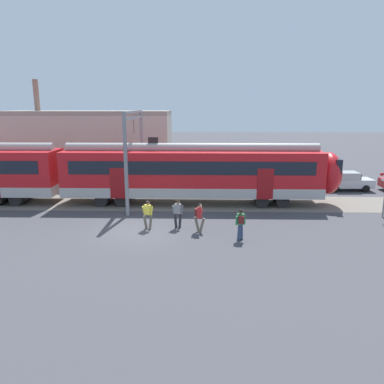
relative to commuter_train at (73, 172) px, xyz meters
name	(u,v)px	position (x,y,z in m)	size (l,w,h in m)	color
ground_plane	(139,230)	(5.66, -6.05, -2.25)	(160.00, 160.00, 0.00)	#424247
track_bed	(41,202)	(-2.48, 0.00, -2.25)	(80.00, 4.40, 0.01)	slate
commuter_train	(73,172)	(0.00, 0.00, 0.00)	(38.05, 3.07, 4.73)	#B7B2AD
pedestrian_yellow	(148,213)	(6.17, -5.83, -1.29)	(0.65, 0.56, 1.67)	#6B6051
pedestrian_grey	(178,212)	(7.86, -5.58, -1.29)	(0.62, 0.61, 1.67)	#28282D
pedestrian_red	(199,215)	(9.08, -6.34, -1.26)	(0.63, 0.55, 1.67)	#6B6051
pedestrian_green	(241,222)	(11.24, -7.49, -1.26)	(0.53, 0.65, 1.67)	navy
parked_car_silver	(347,181)	(21.23, 4.57, -1.47)	(4.06, 1.87, 1.54)	#B7BABF
catenary_gantry	(134,143)	(4.49, 0.00, 2.06)	(0.24, 6.64, 6.53)	gray
background_building	(89,145)	(-1.41, 8.88, 0.95)	(15.24, 5.00, 9.20)	#B2A899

